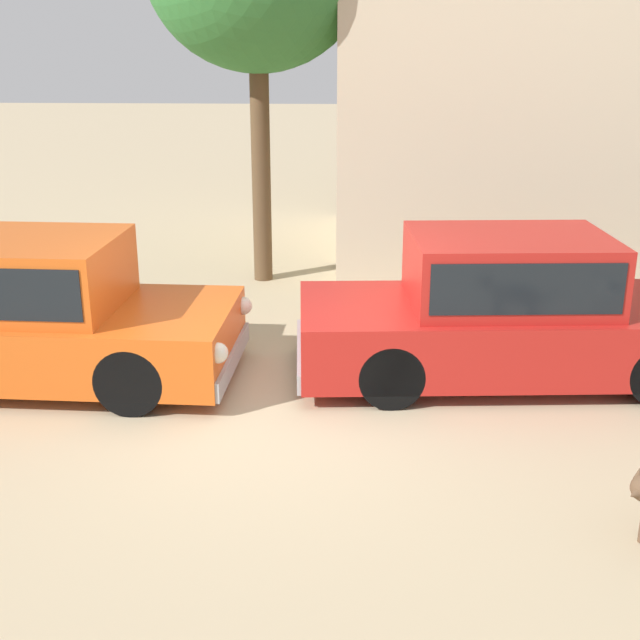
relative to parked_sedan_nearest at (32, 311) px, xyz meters
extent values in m
plane|color=tan|center=(2.63, -0.83, -0.73)|extent=(80.00, 80.00, 0.00)
cube|color=#D15619|center=(0.01, 0.00, -0.27)|extent=(4.17, 1.93, 0.63)
cube|color=#D15619|center=(-0.03, 0.00, 0.41)|extent=(1.94, 1.61, 0.72)
cube|color=black|center=(-0.03, 0.00, 0.42)|extent=(1.79, 1.63, 0.50)
cube|color=#999BA0|center=(2.05, -0.06, -0.47)|extent=(0.17, 1.78, 0.20)
sphere|color=silver|center=(2.10, 0.67, -0.12)|extent=(0.20, 0.20, 0.20)
sphere|color=silver|center=(2.06, -0.78, -0.12)|extent=(0.20, 0.20, 0.20)
cylinder|color=black|center=(1.27, 0.77, -0.40)|extent=(0.67, 0.22, 0.67)
cylinder|color=black|center=(1.23, -0.84, -0.40)|extent=(0.67, 0.22, 0.67)
cube|color=#AD1E19|center=(4.94, 0.27, -0.25)|extent=(4.45, 2.02, 0.66)
cube|color=#AD1E19|center=(4.90, 0.27, 0.43)|extent=(2.10, 1.61, 0.71)
cube|color=black|center=(4.90, 0.27, 0.44)|extent=(1.94, 1.63, 0.50)
cube|color=#999BA0|center=(2.80, 0.12, -0.47)|extent=(0.24, 1.69, 0.20)
cube|color=red|center=(2.74, 0.86, -0.09)|extent=(0.05, 0.18, 0.18)
cube|color=red|center=(2.85, -0.62, -0.09)|extent=(0.05, 0.18, 0.18)
cylinder|color=black|center=(6.18, 1.12, -0.41)|extent=(0.65, 0.25, 0.64)
cylinder|color=black|center=(3.59, 0.94, -0.41)|extent=(0.65, 0.25, 0.64)
cylinder|color=black|center=(3.70, -0.58, -0.41)|extent=(0.65, 0.25, 0.64)
cone|color=brown|center=(5.23, -3.01, -0.22)|extent=(0.15, 0.15, 0.10)
cone|color=brown|center=(5.28, -2.91, -0.12)|extent=(0.09, 0.09, 0.09)
cylinder|color=brown|center=(1.95, 3.88, 0.89)|extent=(0.27, 0.27, 3.24)
camera|label=1|loc=(3.36, -7.94, 2.66)|focal=46.36mm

